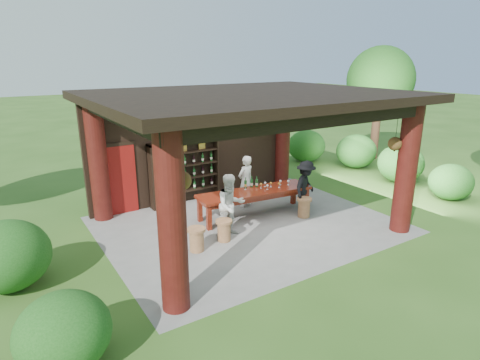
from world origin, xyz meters
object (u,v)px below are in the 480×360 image
stool_far_left (197,239)px  guest_man (305,187)px  tasting_table (255,194)px  stool_near_right (304,207)px  host (246,181)px  napkin_basket (227,194)px  guest_woman (231,205)px  stool_near_left (224,230)px  wine_shelf (185,172)px

stool_far_left → guest_man: 3.82m
tasting_table → guest_man: (1.40, -0.52, 0.13)m
stool_near_right → host: size_ratio=0.35×
napkin_basket → guest_man: bearing=-12.4°
host → guest_man: 1.76m
tasting_table → napkin_basket: napkin_basket is taller
stool_near_right → stool_far_left: stool_far_left is taller
stool_near_right → guest_woman: (-2.37, 0.06, 0.51)m
guest_man → napkin_basket: bearing=141.5°
host → napkin_basket: size_ratio=6.01×
stool_near_right → stool_far_left: 3.48m
stool_near_left → host: 2.49m
stool_near_left → guest_man: size_ratio=0.35×
tasting_table → napkin_basket: size_ratio=12.97×
stool_near_left → wine_shelf: bearing=82.8°
stool_far_left → guest_woman: 1.25m
tasting_table → stool_near_right: bearing=-36.2°
guest_woman → guest_man: 2.66m
stool_near_left → host: size_ratio=0.34×
stool_far_left → host: host is taller
stool_far_left → guest_woman: bearing=15.1°
stool_near_right → host: host is taller
guest_man → tasting_table: bearing=133.4°
stool_near_right → guest_man: bearing=46.2°
stool_near_left → napkin_basket: napkin_basket is taller
stool_near_right → guest_man: guest_man is taller
wine_shelf → stool_near_right: wine_shelf is taller
stool_near_right → napkin_basket: 2.25m
tasting_table → guest_man: size_ratio=2.22×
wine_shelf → guest_woman: (-0.07, -2.78, -0.18)m
stool_far_left → host: 3.18m
guest_man → napkin_basket: 2.38m
stool_near_right → host: 1.90m
tasting_table → wine_shelf: bearing=120.4°
host → guest_woman: bearing=33.0°
guest_woman → guest_man: bearing=6.7°
guest_woman → host: bearing=48.2°
stool_near_left → stool_far_left: 0.81m
stool_near_left → host: (1.75, 1.71, 0.50)m
stool_near_left → napkin_basket: (0.63, 0.92, 0.54)m
stool_near_right → guest_man: (0.28, 0.29, 0.47)m
stool_far_left → guest_man: bearing=8.1°
stool_near_right → guest_woman: bearing=178.6°
stool_near_left → stool_far_left: size_ratio=0.95×
wine_shelf → stool_far_left: wine_shelf is taller
stool_near_right → wine_shelf: bearing=129.0°
wine_shelf → stool_near_left: size_ratio=4.13×
host → guest_woman: (-1.45, -1.53, 0.02)m
stool_near_left → guest_man: 3.02m
wine_shelf → stool_near_right: size_ratio=4.01×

